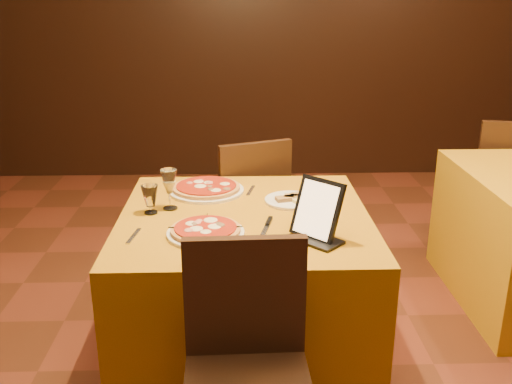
{
  "coord_description": "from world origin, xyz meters",
  "views": [
    {
      "loc": [
        -0.54,
        -1.83,
        1.68
      ],
      "look_at": [
        -0.47,
        0.5,
        0.86
      ],
      "focal_mm": 40.0,
      "sensor_mm": 36.0,
      "label": 1
    }
  ],
  "objects_px": {
    "chair_main_far": "(243,209)",
    "chair_side_far": "(501,182)",
    "pizza_near": "(206,231)",
    "wine_glass": "(169,189)",
    "main_table": "(245,289)",
    "pizza_far": "(206,189)",
    "water_glass": "(150,199)",
    "tablet": "(317,209)"
  },
  "relations": [
    {
      "from": "chair_main_far",
      "to": "pizza_near",
      "type": "distance_m",
      "value": 1.11
    },
    {
      "from": "pizza_near",
      "to": "wine_glass",
      "type": "xyz_separation_m",
      "value": [
        -0.18,
        0.3,
        0.08
      ]
    },
    {
      "from": "main_table",
      "to": "chair_side_far",
      "type": "distance_m",
      "value": 2.2
    },
    {
      "from": "pizza_far",
      "to": "pizza_near",
      "type": "bearing_deg",
      "value": -87.35
    },
    {
      "from": "pizza_near",
      "to": "water_glass",
      "type": "distance_m",
      "value": 0.36
    },
    {
      "from": "pizza_near",
      "to": "wine_glass",
      "type": "distance_m",
      "value": 0.36
    },
    {
      "from": "main_table",
      "to": "water_glass",
      "type": "height_order",
      "value": "water_glass"
    },
    {
      "from": "water_glass",
      "to": "pizza_far",
      "type": "bearing_deg",
      "value": 50.41
    },
    {
      "from": "water_glass",
      "to": "chair_main_far",
      "type": "bearing_deg",
      "value": 62.56
    },
    {
      "from": "main_table",
      "to": "tablet",
      "type": "relative_size",
      "value": 4.51
    },
    {
      "from": "pizza_far",
      "to": "tablet",
      "type": "bearing_deg",
      "value": -50.15
    },
    {
      "from": "water_glass",
      "to": "tablet",
      "type": "distance_m",
      "value": 0.76
    },
    {
      "from": "main_table",
      "to": "tablet",
      "type": "distance_m",
      "value": 0.63
    },
    {
      "from": "main_table",
      "to": "water_glass",
      "type": "distance_m",
      "value": 0.61
    },
    {
      "from": "chair_main_far",
      "to": "tablet",
      "type": "distance_m",
      "value": 1.2
    },
    {
      "from": "chair_main_far",
      "to": "tablet",
      "type": "bearing_deg",
      "value": 83.88
    },
    {
      "from": "main_table",
      "to": "pizza_near",
      "type": "bearing_deg",
      "value": -125.5
    },
    {
      "from": "chair_side_far",
      "to": "wine_glass",
      "type": "distance_m",
      "value": 2.47
    },
    {
      "from": "pizza_far",
      "to": "water_glass",
      "type": "xyz_separation_m",
      "value": [
        -0.23,
        -0.28,
        0.05
      ]
    },
    {
      "from": "main_table",
      "to": "water_glass",
      "type": "relative_size",
      "value": 8.46
    },
    {
      "from": "chair_main_far",
      "to": "chair_side_far",
      "type": "bearing_deg",
      "value": 174.28
    },
    {
      "from": "pizza_far",
      "to": "wine_glass",
      "type": "distance_m",
      "value": 0.29
    },
    {
      "from": "pizza_near",
      "to": "water_glass",
      "type": "height_order",
      "value": "water_glass"
    },
    {
      "from": "wine_glass",
      "to": "tablet",
      "type": "height_order",
      "value": "tablet"
    },
    {
      "from": "pizza_far",
      "to": "wine_glass",
      "type": "bearing_deg",
      "value": -123.49
    },
    {
      "from": "main_table",
      "to": "pizza_far",
      "type": "distance_m",
      "value": 0.53
    },
    {
      "from": "chair_side_far",
      "to": "wine_glass",
      "type": "height_order",
      "value": "wine_glass"
    },
    {
      "from": "main_table",
      "to": "pizza_far",
      "type": "xyz_separation_m",
      "value": [
        -0.18,
        0.3,
        0.39
      ]
    },
    {
      "from": "pizza_near",
      "to": "wine_glass",
      "type": "relative_size",
      "value": 1.66
    },
    {
      "from": "pizza_near",
      "to": "tablet",
      "type": "distance_m",
      "value": 0.46
    },
    {
      "from": "wine_glass",
      "to": "main_table",
      "type": "bearing_deg",
      "value": -12.53
    },
    {
      "from": "main_table",
      "to": "tablet",
      "type": "height_order",
      "value": "tablet"
    },
    {
      "from": "chair_main_far",
      "to": "pizza_near",
      "type": "relative_size",
      "value": 2.89
    },
    {
      "from": "main_table",
      "to": "pizza_far",
      "type": "bearing_deg",
      "value": 121.28
    },
    {
      "from": "main_table",
      "to": "chair_side_far",
      "type": "xyz_separation_m",
      "value": [
        1.77,
        1.31,
        0.08
      ]
    },
    {
      "from": "water_glass",
      "to": "tablet",
      "type": "xyz_separation_m",
      "value": [
        0.7,
        -0.28,
        0.06
      ]
    },
    {
      "from": "main_table",
      "to": "chair_main_far",
      "type": "height_order",
      "value": "chair_main_far"
    },
    {
      "from": "pizza_near",
      "to": "pizza_far",
      "type": "relative_size",
      "value": 0.86
    },
    {
      "from": "pizza_near",
      "to": "wine_glass",
      "type": "bearing_deg",
      "value": 120.47
    },
    {
      "from": "pizza_near",
      "to": "pizza_far",
      "type": "bearing_deg",
      "value": 92.65
    },
    {
      "from": "wine_glass",
      "to": "water_glass",
      "type": "height_order",
      "value": "wine_glass"
    },
    {
      "from": "pizza_near",
      "to": "main_table",
      "type": "bearing_deg",
      "value": 54.5
    }
  ]
}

